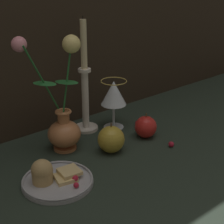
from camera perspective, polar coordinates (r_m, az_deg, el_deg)
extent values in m
plane|color=#232D23|center=(1.12, -1.18, -5.98)|extent=(2.40, 2.40, 0.00)
cylinder|color=#B77042|center=(1.14, -7.16, -5.34)|extent=(0.07, 0.07, 0.01)
ellipsoid|color=#B77042|center=(1.12, -7.27, -3.30)|extent=(0.10, 0.10, 0.08)
cylinder|color=#B77042|center=(1.10, -7.40, -0.99)|extent=(0.03, 0.03, 0.04)
torus|color=#B77042|center=(1.09, -7.46, 0.03)|extent=(0.05, 0.05, 0.01)
cylinder|color=#23662D|center=(1.04, -10.55, 4.79)|extent=(0.11, 0.03, 0.21)
ellipsoid|color=#23662D|center=(1.04, -10.22, 4.29)|extent=(0.07, 0.08, 0.00)
sphere|color=pink|center=(1.00, -13.99, 9.99)|extent=(0.04, 0.04, 0.04)
cylinder|color=#23662D|center=(1.07, -6.85, 5.05)|extent=(0.04, 0.01, 0.19)
ellipsoid|color=#23662D|center=(1.07, -6.91, 4.54)|extent=(0.07, 0.08, 0.00)
sphere|color=#EFD67A|center=(1.05, -6.21, 10.26)|extent=(0.05, 0.05, 0.05)
cylinder|color=#A3A3A8|center=(0.98, -8.27, -10.52)|extent=(0.18, 0.18, 0.01)
torus|color=#A3A3A8|center=(0.98, -8.30, -10.13)|extent=(0.18, 0.18, 0.01)
cylinder|color=tan|center=(0.97, -10.55, -9.56)|extent=(0.05, 0.05, 0.03)
sphere|color=tan|center=(0.96, -10.63, -8.68)|extent=(0.06, 0.06, 0.06)
cube|color=#DBBC7A|center=(0.98, -7.09, -9.91)|extent=(0.06, 0.06, 0.01)
cube|color=#DBBC7A|center=(0.98, -6.50, -9.00)|extent=(0.06, 0.06, 0.01)
sphere|color=#AD192D|center=(0.94, -5.48, -11.03)|extent=(0.01, 0.01, 0.01)
sphere|color=#AD192D|center=(0.96, -5.64, -10.05)|extent=(0.02, 0.02, 0.02)
sphere|color=#AD192D|center=(0.99, -5.88, -9.05)|extent=(0.02, 0.02, 0.02)
cylinder|color=silver|center=(1.27, 0.25, -2.23)|extent=(0.07, 0.07, 0.00)
cylinder|color=silver|center=(1.25, 0.25, -0.50)|extent=(0.01, 0.01, 0.08)
cone|color=silver|center=(1.22, 0.26, 2.94)|extent=(0.08, 0.08, 0.08)
cone|color=#E5CC66|center=(1.23, 0.26, 2.42)|extent=(0.07, 0.07, 0.06)
torus|color=gold|center=(1.21, 0.26, 4.73)|extent=(0.09, 0.09, 0.00)
cylinder|color=silver|center=(1.26, -3.96, -2.43)|extent=(0.08, 0.08, 0.01)
cylinder|color=silver|center=(1.22, -4.09, 1.85)|extent=(0.02, 0.02, 0.19)
cylinder|color=silver|center=(1.18, -4.23, 6.38)|extent=(0.04, 0.04, 0.01)
cylinder|color=beige|center=(1.16, -4.34, 10.21)|extent=(0.02, 0.02, 0.15)
cylinder|color=black|center=(1.15, -4.46, 14.15)|extent=(0.00, 0.00, 0.01)
sphere|color=#B2932D|center=(1.10, -0.13, -4.18)|extent=(0.08, 0.08, 0.08)
cylinder|color=#4C3319|center=(1.08, -0.14, -2.00)|extent=(0.00, 0.00, 0.01)
sphere|color=red|center=(1.19, 5.16, -2.27)|extent=(0.07, 0.07, 0.07)
cylinder|color=#4C3319|center=(1.18, 5.23, -0.46)|extent=(0.00, 0.00, 0.01)
sphere|color=#AD192D|center=(1.21, -0.59, -3.22)|extent=(0.02, 0.02, 0.02)
sphere|color=#AD192D|center=(1.28, 3.98, -1.69)|extent=(0.02, 0.02, 0.02)
sphere|color=#AD192D|center=(1.15, 9.01, -4.88)|extent=(0.02, 0.02, 0.02)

